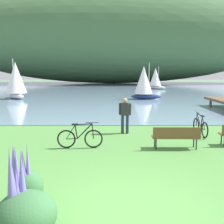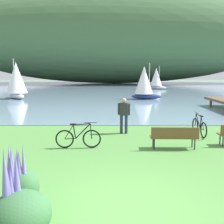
{
  "view_description": "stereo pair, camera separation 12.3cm",
  "coord_description": "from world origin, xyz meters",
  "px_view_note": "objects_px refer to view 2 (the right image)",
  "views": [
    {
      "loc": [
        -0.37,
        -5.16,
        2.91
      ],
      "look_at": [
        -0.32,
        7.4,
        1.0
      ],
      "focal_mm": 41.78,
      "sensor_mm": 36.0,
      "label": 1
    },
    {
      "loc": [
        -0.25,
        -5.16,
        2.91
      ],
      "look_at": [
        -0.32,
        7.4,
        1.0
      ],
      "focal_mm": 41.78,
      "sensor_mm": 36.0,
      "label": 2
    }
  ],
  "objects_px": {
    "bicycle_leaning_near_bench": "(199,127)",
    "sailboat_mid_bay": "(144,82)",
    "bicycle_beside_path": "(78,138)",
    "sailboat_toward_hillside": "(16,80)",
    "park_bench_near_camera": "(174,136)",
    "person_at_shoreline": "(124,113)",
    "sailboat_nearest_to_shore": "(156,78)"
  },
  "relations": [
    {
      "from": "sailboat_nearest_to_shore",
      "to": "sailboat_mid_bay",
      "type": "relative_size",
      "value": 1.02
    },
    {
      "from": "bicycle_beside_path",
      "to": "sailboat_nearest_to_shore",
      "type": "bearing_deg",
      "value": 76.15
    },
    {
      "from": "person_at_shoreline",
      "to": "park_bench_near_camera",
      "type": "bearing_deg",
      "value": -55.1
    },
    {
      "from": "park_bench_near_camera",
      "to": "bicycle_leaning_near_bench",
      "type": "xyz_separation_m",
      "value": [
        1.69,
        2.25,
        -0.12
      ]
    },
    {
      "from": "park_bench_near_camera",
      "to": "sailboat_mid_bay",
      "type": "xyz_separation_m",
      "value": [
        1.01,
        18.55,
        1.35
      ]
    },
    {
      "from": "park_bench_near_camera",
      "to": "sailboat_nearest_to_shore",
      "type": "bearing_deg",
      "value": 81.88
    },
    {
      "from": "sailboat_mid_bay",
      "to": "sailboat_toward_hillside",
      "type": "relative_size",
      "value": 0.89
    },
    {
      "from": "bicycle_leaning_near_bench",
      "to": "person_at_shoreline",
      "type": "distance_m",
      "value": 3.58
    },
    {
      "from": "person_at_shoreline",
      "to": "sailboat_mid_bay",
      "type": "distance_m",
      "value": 16.22
    },
    {
      "from": "sailboat_mid_bay",
      "to": "sailboat_nearest_to_shore",
      "type": "bearing_deg",
      "value": 76.62
    },
    {
      "from": "bicycle_beside_path",
      "to": "sailboat_toward_hillside",
      "type": "height_order",
      "value": "sailboat_toward_hillside"
    },
    {
      "from": "sailboat_toward_hillside",
      "to": "park_bench_near_camera",
      "type": "bearing_deg",
      "value": -55.52
    },
    {
      "from": "park_bench_near_camera",
      "to": "sailboat_mid_bay",
      "type": "distance_m",
      "value": 18.63
    },
    {
      "from": "sailboat_toward_hillside",
      "to": "sailboat_nearest_to_shore",
      "type": "bearing_deg",
      "value": 43.27
    },
    {
      "from": "park_bench_near_camera",
      "to": "sailboat_toward_hillside",
      "type": "height_order",
      "value": "sailboat_toward_hillside"
    },
    {
      "from": "sailboat_mid_bay",
      "to": "person_at_shoreline",
      "type": "bearing_deg",
      "value": -100.06
    },
    {
      "from": "bicycle_leaning_near_bench",
      "to": "sailboat_mid_bay",
      "type": "xyz_separation_m",
      "value": [
        -0.68,
        16.31,
        1.47
      ]
    },
    {
      "from": "bicycle_leaning_near_bench",
      "to": "bicycle_beside_path",
      "type": "distance_m",
      "value": 5.77
    },
    {
      "from": "sailboat_nearest_to_shore",
      "to": "sailboat_mid_bay",
      "type": "height_order",
      "value": "sailboat_nearest_to_shore"
    },
    {
      "from": "park_bench_near_camera",
      "to": "sailboat_nearest_to_shore",
      "type": "xyz_separation_m",
      "value": [
        5.11,
        35.81,
        1.39
      ]
    },
    {
      "from": "bicycle_beside_path",
      "to": "sailboat_nearest_to_shore",
      "type": "xyz_separation_m",
      "value": [
        8.79,
        35.67,
        1.52
      ]
    },
    {
      "from": "park_bench_near_camera",
      "to": "bicycle_leaning_near_bench",
      "type": "relative_size",
      "value": 1.02
    },
    {
      "from": "bicycle_leaning_near_bench",
      "to": "sailboat_toward_hillside",
      "type": "relative_size",
      "value": 0.41
    },
    {
      "from": "park_bench_near_camera",
      "to": "bicycle_leaning_near_bench",
      "type": "distance_m",
      "value": 2.81
    },
    {
      "from": "bicycle_beside_path",
      "to": "sailboat_mid_bay",
      "type": "distance_m",
      "value": 19.06
    },
    {
      "from": "person_at_shoreline",
      "to": "sailboat_mid_bay",
      "type": "bearing_deg",
      "value": 79.94
    },
    {
      "from": "person_at_shoreline",
      "to": "sailboat_nearest_to_shore",
      "type": "distance_m",
      "value": 33.93
    },
    {
      "from": "park_bench_near_camera",
      "to": "sailboat_toward_hillside",
      "type": "distance_m",
      "value": 22.89
    },
    {
      "from": "person_at_shoreline",
      "to": "bicycle_beside_path",
      "type": "bearing_deg",
      "value": -126.92
    },
    {
      "from": "bicycle_leaning_near_bench",
      "to": "sailboat_nearest_to_shore",
      "type": "relative_size",
      "value": 0.44
    },
    {
      "from": "bicycle_beside_path",
      "to": "sailboat_mid_bay",
      "type": "bearing_deg",
      "value": 75.72
    },
    {
      "from": "sailboat_nearest_to_shore",
      "to": "park_bench_near_camera",
      "type": "bearing_deg",
      "value": -98.12
    }
  ]
}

